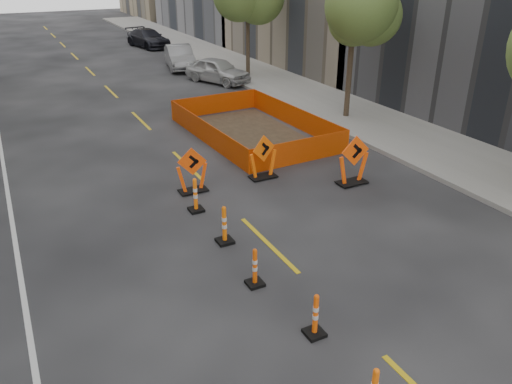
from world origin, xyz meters
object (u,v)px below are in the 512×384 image
channelizer_6 (195,195)px  parked_car_far (148,38)px  chevron_sign_center (263,157)px  channelizer_3 (315,315)px  chevron_sign_right (354,160)px  parked_car_near (218,70)px  parked_car_mid (180,57)px  chevron_sign_left (192,170)px  channelizer_4 (255,267)px  channelizer_5 (224,225)px

channelizer_6 → parked_car_far: parked_car_far is taller
chevron_sign_center → parked_car_far: (4.20, 27.65, -0.05)m
channelizer_3 → chevron_sign_right: chevron_sign_right is taller
parked_car_near → channelizer_3: bearing=-132.4°
chevron_sign_right → parked_car_mid: bearing=90.3°
channelizer_3 → chevron_sign_left: 7.27m
chevron_sign_left → parked_car_near: 15.04m
channelizer_6 → channelizer_4: bearing=-91.9°
channelizer_6 → chevron_sign_left: (0.39, 1.27, 0.22)m
channelizer_4 → channelizer_3: bearing=-81.9°
channelizer_5 → channelizer_4: bearing=-94.3°
channelizer_3 → channelizer_6: size_ratio=0.92×
channelizer_5 → chevron_sign_right: size_ratio=0.63×
parked_car_far → chevron_sign_left: bearing=-114.7°
chevron_sign_right → channelizer_5: bearing=-160.2°
chevron_sign_right → channelizer_4: bearing=-143.0°
parked_car_far → channelizer_3: bearing=-112.3°
channelizer_4 → parked_car_mid: 24.53m
parked_car_near → parked_car_far: size_ratio=0.85×
channelizer_5 → parked_car_mid: size_ratio=0.24×
channelizer_4 → chevron_sign_center: size_ratio=0.63×
channelizer_3 → parked_car_near: size_ratio=0.23×
chevron_sign_center → parked_car_near: size_ratio=0.37×
channelizer_3 → channelizer_4: size_ratio=1.01×
parked_car_near → chevron_sign_center: bearing=-131.2°
chevron_sign_center → parked_car_near: (4.22, 13.52, -0.05)m
channelizer_5 → parked_car_near: bearing=67.1°
channelizer_5 → parked_car_near: size_ratio=0.25×
channelizer_3 → channelizer_4: bearing=98.1°
channelizer_5 → chevron_sign_left: 3.30m
chevron_sign_right → parked_car_far: chevron_sign_right is taller
channelizer_6 → parked_car_far: 29.72m
channelizer_6 → chevron_sign_right: (5.21, -0.52, 0.31)m
channelizer_5 → chevron_sign_center: bearing=48.6°
chevron_sign_left → parked_car_mid: chevron_sign_left is taller
chevron_sign_left → chevron_sign_right: 5.14m
chevron_sign_left → channelizer_4: bearing=-77.5°
channelizer_4 → chevron_sign_right: (5.34, 3.47, 0.35)m
chevron_sign_center → channelizer_3: bearing=-123.3°
channelizer_3 → chevron_sign_left: (0.24, 7.26, 0.26)m
channelizer_3 → parked_car_near: bearing=71.5°
channelizer_4 → chevron_sign_left: chevron_sign_left is taller
chevron_sign_right → parked_car_near: 15.38m
channelizer_6 → chevron_sign_left: 1.35m
chevron_sign_center → chevron_sign_right: chevron_sign_right is taller
parked_car_near → chevron_sign_right: bearing=-120.9°
parked_car_far → parked_car_mid: bearing=-104.7°
chevron_sign_right → parked_car_near: (1.87, 15.27, -0.12)m
channelizer_5 → parked_car_near: parked_car_near is taller
channelizer_4 → parked_car_near: (7.21, 18.73, 0.23)m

